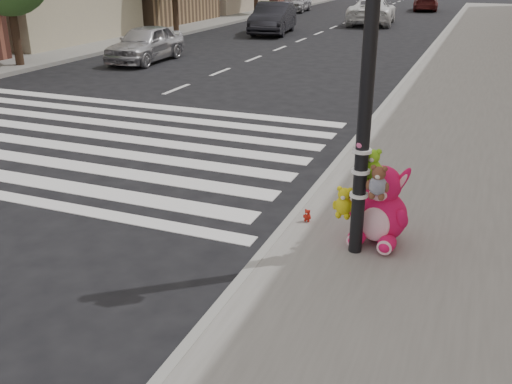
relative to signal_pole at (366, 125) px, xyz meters
The scene contains 12 objects.
ground 3.63m from the signal_pole, 145.11° to the right, with size 120.00×120.00×0.00m, color black.
sidewalk_far 24.35m from the signal_pole, 131.56° to the left, with size 6.00×80.00×0.14m, color slate.
curb_edge 8.41m from the signal_pole, 97.41° to the left, with size 0.12×80.00×0.15m, color gray.
crosswalk 8.06m from the signal_pole, 154.61° to the left, with size 11.00×6.00×0.01m, color silver, non-canonical shape.
signal_pole is the anchor object (origin of this frame).
pink_bunny 1.23m from the signal_pole, 60.69° to the left, with size 0.76×0.83×1.07m.
red_teddy 1.81m from the signal_pole, 144.67° to the left, with size 0.12×0.09×0.18m, color #A31B10, non-canonical shape.
car_silver_far 16.09m from the signal_pole, 131.11° to the left, with size 1.56×3.88×1.32m, color #B6B5BB.
car_dark_far 23.88m from the signal_pole, 112.71° to the left, with size 1.65×4.72×1.55m, color black.
car_white_near 29.07m from the signal_pole, 100.82° to the left, with size 2.47×5.36×1.49m, color white.
car_maroon_near 40.25m from the signal_pole, 95.24° to the left, with size 1.75×4.30×1.25m, color #511817.
car_silver_deep 37.71m from the signal_pole, 109.23° to the left, with size 1.70×4.22×1.44m, color #B3B2B7.
Camera 1 is at (3.79, -4.47, 3.47)m, focal length 40.00 mm.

